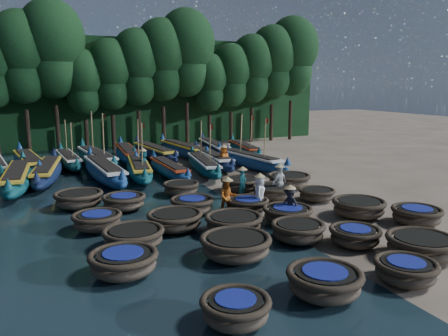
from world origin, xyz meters
name	(u,v)px	position (x,y,z in m)	size (l,w,h in m)	color
ground	(233,202)	(0.00, 0.00, 0.00)	(120.00, 120.00, 0.00)	gray
foliage_wall	(128,92)	(0.00, 23.50, 5.00)	(40.00, 3.00, 10.00)	black
coracle_1	(236,309)	(-4.81, -10.29, 0.42)	(1.79, 1.79, 0.72)	brown
coracle_2	(324,282)	(-1.96, -10.03, 0.46)	(2.62, 2.62, 0.80)	brown
coracle_3	(406,270)	(0.78, -10.31, 0.41)	(1.89, 1.89, 0.70)	brown
coracle_4	(421,246)	(2.68, -9.17, 0.47)	(2.81, 2.81, 0.81)	brown
coracle_5	(124,262)	(-6.74, -6.37, 0.45)	(2.62, 2.62, 0.78)	brown
coracle_6	(236,246)	(-3.01, -6.57, 0.46)	(2.82, 2.82, 0.81)	brown
coracle_7	(298,231)	(-0.19, -6.09, 0.43)	(2.11, 2.11, 0.75)	brown
coracle_8	(355,236)	(1.45, -7.32, 0.41)	(2.14, 2.14, 0.70)	brown
coracle_9	(417,215)	(5.49, -6.42, 0.43)	(2.51, 2.51, 0.74)	brown
coracle_10	(134,237)	(-5.95, -4.23, 0.43)	(2.44, 2.44, 0.75)	brown
coracle_11	(175,220)	(-3.98, -2.93, 0.44)	(2.34, 2.34, 0.76)	brown
coracle_12	(234,223)	(-1.99, -4.28, 0.44)	(2.39, 2.39, 0.77)	brown
coracle_13	(288,214)	(0.64, -4.06, 0.42)	(2.46, 2.46, 0.73)	brown
coracle_14	(359,207)	(3.99, -4.61, 0.46)	(2.36, 2.36, 0.81)	brown
coracle_15	(97,220)	(-6.84, -1.66, 0.42)	(2.29, 2.29, 0.72)	brown
coracle_16	(192,205)	(-2.59, -1.18, 0.45)	(2.44, 2.44, 0.78)	brown
coracle_17	(248,204)	(-0.13, -1.88, 0.37)	(2.30, 2.30, 0.65)	brown
coracle_18	(274,191)	(2.09, -0.50, 0.43)	(2.22, 2.22, 0.76)	brown
coracle_19	(317,194)	(3.91, -1.62, 0.36)	(1.89, 1.89, 0.64)	brown
coracle_20	(79,199)	(-7.16, 1.99, 0.46)	(2.80, 2.80, 0.80)	brown
coracle_21	(124,201)	(-5.28, 0.75, 0.43)	(2.03, 2.03, 0.74)	brown
coracle_22	(181,188)	(-1.94, 2.30, 0.40)	(2.24, 2.24, 0.70)	brown
coracle_23	(241,184)	(1.29, 1.69, 0.44)	(2.64, 2.64, 0.78)	brown
coracle_24	(289,180)	(4.15, 1.31, 0.46)	(2.94, 2.94, 0.81)	brown
long_boat_1	(17,178)	(-9.85, 7.62, 0.61)	(2.22, 9.07, 1.60)	#0D424D
long_boat_2	(47,172)	(-8.23, 8.94, 0.58)	(2.85, 8.53, 1.52)	#101F3D
long_boat_3	(104,171)	(-5.06, 7.58, 0.61)	(2.09, 9.11, 1.61)	navy
long_boat_4	(139,168)	(-2.88, 7.75, 0.57)	(2.70, 8.32, 3.57)	#0D424D
long_boat_5	(169,169)	(-1.12, 7.09, 0.50)	(1.37, 7.42, 1.30)	navy
long_boat_6	(204,165)	(1.31, 7.25, 0.53)	(2.52, 7.81, 3.35)	#0D424D
long_boat_7	(212,159)	(2.65, 9.05, 0.56)	(2.06, 8.41, 1.48)	#101F3D
long_boat_8	(250,160)	(4.82, 7.41, 0.57)	(2.61, 8.43, 3.61)	navy
long_boat_10	(29,162)	(-9.22, 12.73, 0.60)	(2.71, 8.82, 1.57)	navy
long_boat_11	(68,160)	(-6.65, 13.17, 0.52)	(1.82, 7.68, 3.27)	#0D424D
long_boat_12	(97,158)	(-4.81, 12.41, 0.62)	(2.53, 9.11, 3.89)	#0D424D
long_boat_13	(128,154)	(-2.33, 13.70, 0.58)	(2.08, 8.60, 1.52)	navy
long_boat_14	(155,152)	(-0.28, 13.55, 0.59)	(2.31, 8.78, 1.55)	#101F3D
long_boat_15	(182,150)	(2.15, 13.98, 0.59)	(2.44, 8.73, 1.54)	navy
long_boat_16	(214,147)	(4.97, 14.18, 0.57)	(2.61, 8.45, 1.50)	#101F3D
long_boat_17	(244,149)	(6.99, 12.51, 0.53)	(2.67, 7.81, 3.36)	#0D424D
fisherman_0	(260,192)	(0.44, -1.96, 0.91)	(0.92, 1.00, 1.91)	silver
fisherman_1	(242,181)	(0.78, 0.47, 0.90)	(0.68, 0.64, 1.77)	#185E68
fisherman_2	(228,196)	(-1.14, -1.86, 0.88)	(0.93, 0.79, 1.85)	#C05E19
fisherman_3	(290,203)	(0.90, -3.79, 0.80)	(0.80, 1.09, 1.71)	black
fisherman_4	(279,182)	(2.30, -0.65, 0.95)	(1.14, 0.79, 1.99)	silver
fisherman_5	(143,163)	(-2.62, 7.63, 0.91)	(1.19, 1.69, 1.96)	#185E68
fisherman_6	(224,158)	(2.62, 6.91, 0.94)	(0.88, 0.58, 1.98)	#C05E19
tree_3	(21,56)	(-9.10, 20.00, 8.00)	(4.92, 4.92, 11.60)	black
tree_4	(52,48)	(-6.80, 20.00, 8.67)	(5.34, 5.34, 12.58)	black
tree_5	(83,82)	(-4.50, 20.00, 5.97)	(3.68, 3.68, 8.68)	black
tree_6	(111,74)	(-2.20, 20.00, 6.65)	(4.09, 4.09, 9.65)	black
tree_7	(137,66)	(0.10, 20.00, 7.32)	(4.51, 4.51, 10.63)	black
tree_8	(162,59)	(2.40, 20.00, 8.00)	(4.92, 4.92, 11.60)	black
tree_9	(186,52)	(4.70, 20.00, 8.67)	(5.34, 5.34, 12.58)	black
tree_10	(209,82)	(7.00, 20.00, 5.97)	(3.68, 3.68, 8.68)	black
tree_11	(231,75)	(9.30, 20.00, 6.65)	(4.09, 4.09, 9.65)	black
tree_12	(252,68)	(11.60, 20.00, 7.32)	(4.51, 4.51, 10.63)	black
tree_13	(272,62)	(13.90, 20.00, 8.00)	(4.92, 4.92, 11.60)	black
tree_14	(292,55)	(16.20, 20.00, 8.67)	(5.34, 5.34, 12.58)	black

